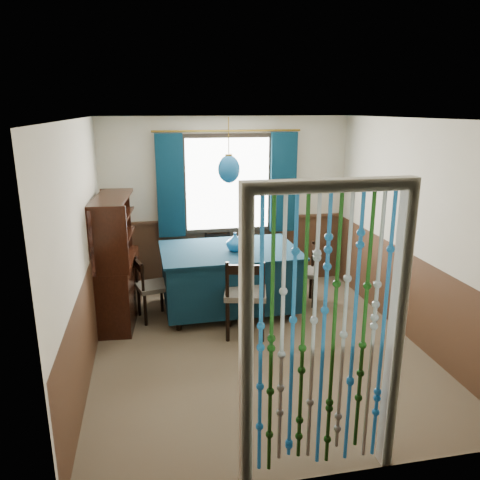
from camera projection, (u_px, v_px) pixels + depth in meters
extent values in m
plane|color=brown|center=(257.00, 346.00, 5.31)|extent=(4.00, 4.00, 0.00)
plane|color=silver|center=(260.00, 119.00, 4.63)|extent=(4.00, 4.00, 0.00)
plane|color=beige|center=(227.00, 204.00, 6.86)|extent=(3.60, 0.00, 3.60)
plane|color=beige|center=(328.00, 321.00, 3.08)|extent=(3.60, 0.00, 3.60)
plane|color=beige|center=(82.00, 249.00, 4.64)|extent=(0.00, 4.00, 4.00)
plane|color=beige|center=(413.00, 232.00, 5.31)|extent=(0.00, 4.00, 4.00)
plane|color=#452A1A|center=(228.00, 253.00, 7.05)|extent=(3.60, 0.00, 3.60)
plane|color=#452A1A|center=(322.00, 417.00, 3.30)|extent=(3.60, 0.00, 3.60)
plane|color=#452A1A|center=(90.00, 318.00, 4.85)|extent=(0.00, 4.00, 4.00)
plane|color=#452A1A|center=(405.00, 293.00, 5.51)|extent=(0.00, 4.00, 4.00)
cube|color=black|center=(227.00, 184.00, 6.73)|extent=(1.32, 0.12, 1.42)
cube|color=#0A2433|center=(230.00, 277.00, 6.14)|extent=(1.72, 1.18, 0.70)
cube|color=#0A2433|center=(229.00, 250.00, 6.04)|extent=(1.78, 1.24, 0.03)
cylinder|color=black|center=(179.00, 324.00, 5.68)|extent=(0.07, 0.07, 0.14)
cylinder|color=black|center=(291.00, 314.00, 5.97)|extent=(0.07, 0.07, 0.14)
cylinder|color=black|center=(173.00, 296.00, 6.52)|extent=(0.07, 0.07, 0.14)
cylinder|color=black|center=(272.00, 288.00, 6.81)|extent=(0.07, 0.07, 0.14)
cylinder|color=black|center=(228.00, 321.00, 5.36)|extent=(0.05, 0.05, 0.49)
cylinder|color=black|center=(262.00, 322.00, 5.35)|extent=(0.05, 0.05, 0.49)
cylinder|color=black|center=(229.00, 308.00, 5.72)|extent=(0.05, 0.05, 0.49)
cylinder|color=black|center=(262.00, 308.00, 5.71)|extent=(0.05, 0.05, 0.49)
cube|color=#5B5549|center=(245.00, 293.00, 5.46)|extent=(0.57, 0.55, 0.07)
cube|color=black|center=(245.00, 270.00, 5.17)|extent=(0.42, 0.13, 0.11)
cylinder|color=black|center=(227.00, 282.00, 5.22)|extent=(0.04, 0.04, 0.48)
cylinder|color=black|center=(263.00, 283.00, 5.20)|extent=(0.04, 0.04, 0.48)
cylinder|color=black|center=(229.00, 272.00, 7.06)|extent=(0.04, 0.04, 0.43)
cylinder|color=black|center=(207.00, 273.00, 7.02)|extent=(0.04, 0.04, 0.43)
cylinder|color=black|center=(231.00, 280.00, 6.75)|extent=(0.04, 0.04, 0.43)
cylinder|color=black|center=(208.00, 281.00, 6.71)|extent=(0.04, 0.04, 0.43)
cube|color=#5B5549|center=(219.00, 261.00, 6.82)|extent=(0.45, 0.43, 0.06)
cube|color=black|center=(218.00, 237.00, 6.90)|extent=(0.36, 0.07, 0.10)
cylinder|color=black|center=(229.00, 245.00, 6.95)|extent=(0.04, 0.04, 0.42)
cylinder|color=black|center=(206.00, 246.00, 6.91)|extent=(0.04, 0.04, 0.42)
cylinder|color=black|center=(139.00, 301.00, 6.03)|extent=(0.04, 0.04, 0.41)
cylinder|color=black|center=(145.00, 310.00, 5.76)|extent=(0.04, 0.04, 0.41)
cylinder|color=black|center=(162.00, 297.00, 6.16)|extent=(0.04, 0.04, 0.41)
cylinder|color=black|center=(169.00, 306.00, 5.88)|extent=(0.04, 0.04, 0.41)
cube|color=#5B5549|center=(153.00, 286.00, 5.90)|extent=(0.47, 0.48, 0.05)
cube|color=black|center=(139.00, 266.00, 5.75)|extent=(0.12, 0.34, 0.09)
cylinder|color=black|center=(136.00, 271.00, 5.92)|extent=(0.04, 0.04, 0.40)
cylinder|color=black|center=(143.00, 279.00, 5.64)|extent=(0.04, 0.04, 0.40)
cylinder|color=black|center=(314.00, 293.00, 6.26)|extent=(0.04, 0.04, 0.42)
cylinder|color=black|center=(311.00, 284.00, 6.58)|extent=(0.04, 0.04, 0.42)
cylinder|color=black|center=(290.00, 293.00, 6.27)|extent=(0.04, 0.04, 0.42)
cylinder|color=black|center=(288.00, 284.00, 6.60)|extent=(0.04, 0.04, 0.42)
cube|color=#5B5549|center=(301.00, 272.00, 6.36)|extent=(0.48, 0.49, 0.06)
cube|color=black|center=(315.00, 250.00, 6.27)|extent=(0.12, 0.35, 0.09)
cylinder|color=black|center=(316.00, 264.00, 6.15)|extent=(0.04, 0.04, 0.41)
cylinder|color=black|center=(313.00, 256.00, 6.47)|extent=(0.04, 0.04, 0.41)
cube|color=black|center=(118.00, 289.00, 5.91)|extent=(0.52, 1.24, 0.79)
cube|color=black|center=(111.00, 241.00, 5.15)|extent=(0.37, 0.08, 0.79)
cube|color=black|center=(117.00, 218.00, 6.24)|extent=(0.37, 0.08, 0.79)
cube|color=black|center=(112.00, 198.00, 5.59)|extent=(0.47, 1.24, 0.04)
cube|color=black|center=(98.00, 229.00, 5.66)|extent=(0.13, 1.19, 0.79)
cube|color=black|center=(117.00, 238.00, 5.73)|extent=(0.42, 1.15, 0.02)
cube|color=black|center=(116.00, 217.00, 5.66)|extent=(0.42, 1.15, 0.02)
cylinder|color=olive|center=(229.00, 144.00, 5.67)|extent=(0.01, 0.01, 0.62)
ellipsoid|color=#155A95|center=(229.00, 169.00, 5.75)|extent=(0.28, 0.28, 0.34)
cylinder|color=olive|center=(229.00, 155.00, 5.71)|extent=(0.09, 0.09, 0.03)
imported|color=#155A95|center=(235.00, 243.00, 5.94)|extent=(0.25, 0.25, 0.22)
imported|color=beige|center=(117.00, 240.00, 5.49)|extent=(0.27, 0.27, 0.06)
imported|color=beige|center=(121.00, 245.00, 6.09)|extent=(0.20, 0.20, 0.17)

